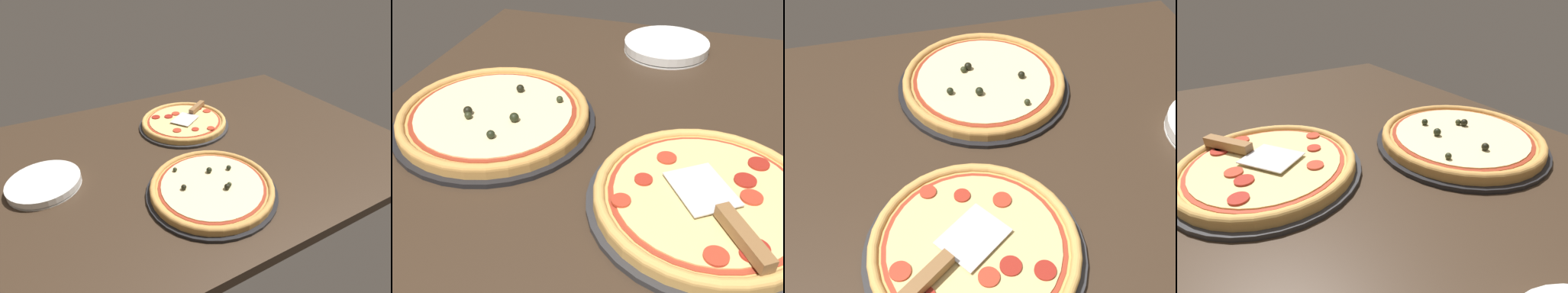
% 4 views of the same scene
% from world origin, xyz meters
% --- Properties ---
extents(ground_plane, '(1.47, 1.06, 0.04)m').
position_xyz_m(ground_plane, '(0.00, 0.00, -0.02)').
color(ground_plane, '#38281C').
extents(pizza_pan_front, '(0.38, 0.38, 0.01)m').
position_xyz_m(pizza_pan_front, '(0.00, -0.17, 0.01)').
color(pizza_pan_front, '#2D2D30').
rests_on(pizza_pan_front, ground_plane).
extents(pizza_front, '(0.35, 0.35, 0.02)m').
position_xyz_m(pizza_front, '(0.00, -0.17, 0.02)').
color(pizza_front, tan).
rests_on(pizza_front, pizza_pan_front).
extents(pizza_pan_back, '(0.40, 0.40, 0.01)m').
position_xyz_m(pizza_pan_back, '(0.12, 0.25, 0.01)').
color(pizza_pan_back, black).
rests_on(pizza_pan_back, ground_plane).
extents(pizza_back, '(0.38, 0.38, 0.04)m').
position_xyz_m(pizza_back, '(0.12, 0.25, 0.02)').
color(pizza_back, '#C68E47').
rests_on(pizza_back, pizza_pan_back).
extents(serving_spatula, '(0.21, 0.17, 0.02)m').
position_xyz_m(serving_spatula, '(-0.07, -0.21, 0.04)').
color(serving_spatula, silver).
rests_on(serving_spatula, pizza_front).
extents(plate_stack, '(0.22, 0.22, 0.03)m').
position_xyz_m(plate_stack, '(0.57, -0.01, 0.01)').
color(plate_stack, white).
rests_on(plate_stack, ground_plane).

